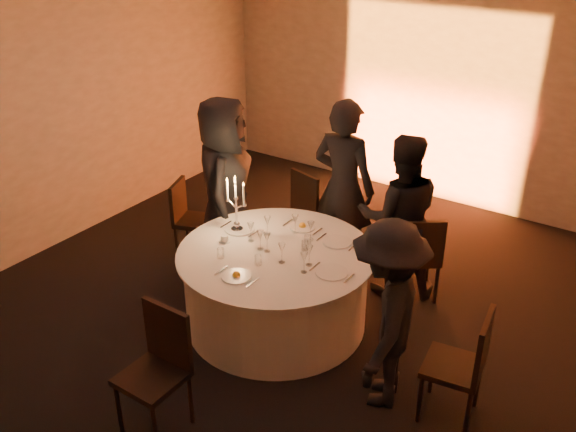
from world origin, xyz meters
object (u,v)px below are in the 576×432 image
Objects in this scene: guest_left at (225,185)px; chair_left at (188,215)px; chair_back_right at (419,254)px; banquet_table at (276,288)px; guest_back_left at (343,187)px; coffee_cup at (225,239)px; guest_back_right at (399,217)px; chair_right at (465,362)px; chair_back_left at (312,206)px; guest_right at (387,316)px; chair_front at (159,362)px; candelabra at (236,211)px.

chair_left is at bearing 68.24° from guest_left.
banquet_table is at bearing 13.02° from chair_back_right.
guest_back_left reaches higher than coffee_cup.
guest_back_left is at bearing -43.92° from chair_back_right.
guest_back_right is at bearing -102.39° from guest_left.
chair_right is 2.41m from coffee_cup.
banquet_table is 1.84× the size of chair_back_left.
chair_back_left is 0.52× the size of guest_back_left.
guest_right is (0.59, -1.47, -0.05)m from guest_back_right.
chair_front is 2.41m from guest_left.
guest_back_left reaches higher than guest_back_right.
chair_left is 2.59m from chair_front.
guest_left reaches higher than chair_back_left.
chair_right is (2.34, -1.59, -0.01)m from chair_back_left.
candelabra reaches higher than chair_right.
chair_back_right is at bearing 173.18° from guest_back_left.
guest_back_right is (2.24, 0.59, 0.36)m from chair_left.
guest_back_right reaches higher than chair_back_right.
candelabra reaches higher than chair_back_right.
guest_right reaches higher than coffee_cup.
guest_back_left is at bearing 90.79° from chair_front.
chair_left is at bearing 53.73° from chair_back_left.
coffee_cup is 0.19× the size of candelabra.
guest_back_left is 1.22m from candelabra.
guest_back_right reaches higher than coffee_cup.
chair_right is (3.44, -0.76, 0.06)m from chair_left.
guest_left is (-1.99, -0.52, 0.43)m from chair_back_right.
banquet_table is 1.86× the size of chair_right.
chair_front is 2.79m from guest_back_left.
chair_left is 2.35m from guest_back_right.
guest_back_right is at bearing -174.73° from chair_back_left.
chair_back_left is at bearing 108.61° from banquet_table.
guest_back_left is at bearing 63.29° from candelabra.
chair_right is 2.28m from chair_front.
chair_front is at bearing -69.99° from coffee_cup.
banquet_table is 1.39m from guest_back_right.
chair_back_left reaches higher than coffee_cup.
chair_back_right is (0.93, 1.12, 0.13)m from banquet_table.
chair_back_right is 0.92× the size of chair_front.
coffee_cup is (-0.50, -1.33, -0.15)m from guest_back_left.
guest_left is (-1.07, 2.13, 0.38)m from chair_front.
guest_right reaches higher than chair_left.
chair_right is at bearing -3.05° from coffee_cup.
coffee_cup is (-0.52, 1.43, 0.23)m from chair_front.
guest_back_left reaches higher than chair_right.
guest_back_right is at bearing -173.46° from guest_right.
guest_right is 14.44× the size of coffee_cup.
banquet_table is at bearing -129.07° from chair_left.
chair_back_left is at bearing 85.59° from candelabra.
coffee_cup is (-2.39, 0.13, 0.25)m from chair_right.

